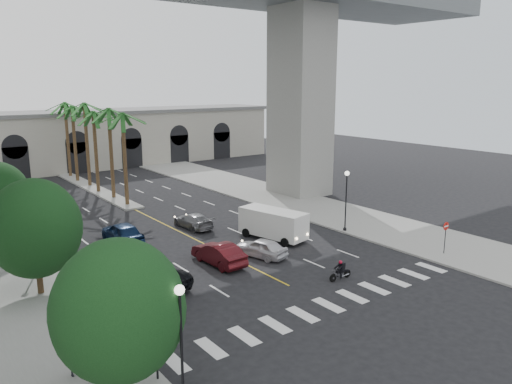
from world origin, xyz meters
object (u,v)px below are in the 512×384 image
(motorcycle_rider, at_px, (341,271))
(car_d, at_px, (193,221))
(traffic_signal_near, at_px, (155,328))
(traffic_signal_far, at_px, (119,296))
(car_e, at_px, (122,232))
(car_a, at_px, (261,248))
(cargo_van, at_px, (274,223))
(lamp_post_right, at_px, (346,196))
(lamp_post_left_far, at_px, (39,218))
(car_b, at_px, (219,253))
(do_not_enter_sign, at_px, (446,231))
(car_c, at_px, (144,276))
(pedestrian_b, at_px, (85,292))
(lamp_post_left_near, at_px, (181,338))
(pedestrian_a, at_px, (75,356))

(motorcycle_rider, height_order, car_d, motorcycle_rider)
(traffic_signal_near, xyz_separation_m, traffic_signal_far, (0.00, 4.00, 0.00))
(car_e, bearing_deg, car_a, 125.97)
(cargo_van, bearing_deg, lamp_post_right, -32.73)
(lamp_post_left_far, xyz_separation_m, car_a, (13.21, -8.62, -2.52))
(car_b, bearing_deg, traffic_signal_near, 44.35)
(car_e, height_order, do_not_enter_sign, do_not_enter_sign)
(car_c, bearing_deg, do_not_enter_sign, 139.34)
(car_a, relative_size, cargo_van, 0.68)
(lamp_post_right, relative_size, car_b, 1.12)
(traffic_signal_near, xyz_separation_m, car_b, (9.80, 10.46, -1.72))
(pedestrian_b, bearing_deg, car_e, 78.59)
(lamp_post_left_near, distance_m, pedestrian_b, 11.44)
(cargo_van, distance_m, pedestrian_b, 17.20)
(car_a, xyz_separation_m, do_not_enter_sign, (11.19, -7.91, 1.16))
(car_c, distance_m, pedestrian_a, 9.62)
(car_c, relative_size, cargo_van, 1.01)
(car_e, bearing_deg, lamp_post_left_near, 73.18)
(cargo_van, distance_m, pedestrian_a, 21.82)
(lamp_post_left_near, xyz_separation_m, traffic_signal_far, (0.10, 6.50, -0.71))
(lamp_post_left_far, bearing_deg, cargo_van, -19.31)
(traffic_signal_far, relative_size, pedestrian_b, 1.85)
(car_e, xyz_separation_m, pedestrian_a, (-8.93, -16.77, 0.19))
(traffic_signal_far, xyz_separation_m, car_a, (13.11, 5.88, -1.81))
(lamp_post_left_far, xyz_separation_m, car_d, (12.95, 0.89, -2.56))
(pedestrian_b, height_order, do_not_enter_sign, do_not_enter_sign)
(do_not_enter_sign, bearing_deg, car_d, 124.23)
(pedestrian_a, bearing_deg, lamp_post_left_near, -70.15)
(lamp_post_left_near, bearing_deg, traffic_signal_near, 87.71)
(lamp_post_left_far, height_order, traffic_signal_near, lamp_post_left_far)
(car_b, relative_size, car_e, 0.96)
(motorcycle_rider, height_order, cargo_van, cargo_van)
(lamp_post_left_far, bearing_deg, traffic_signal_far, -89.60)
(lamp_post_left_near, distance_m, do_not_enter_sign, 24.84)
(lamp_post_left_near, height_order, cargo_van, lamp_post_left_near)
(pedestrian_a, bearing_deg, lamp_post_right, 9.49)
(lamp_post_right, distance_m, car_a, 9.93)
(car_a, height_order, pedestrian_b, pedestrian_b)
(car_d, bearing_deg, car_b, 68.79)
(lamp_post_left_near, xyz_separation_m, car_c, (3.84, 12.05, -2.37))
(car_b, height_order, car_e, car_e)
(lamp_post_right, distance_m, traffic_signal_far, 23.62)
(motorcycle_rider, bearing_deg, lamp_post_left_near, -157.94)
(car_c, bearing_deg, lamp_post_right, 162.45)
(lamp_post_left_near, distance_m, pedestrian_a, 5.98)
(car_c, bearing_deg, car_a, 161.63)
(do_not_enter_sign, bearing_deg, motorcycle_rider, 173.08)
(traffic_signal_far, height_order, car_c, traffic_signal_far)
(car_d, bearing_deg, traffic_signal_far, 47.77)
(car_b, height_order, pedestrian_b, pedestrian_b)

